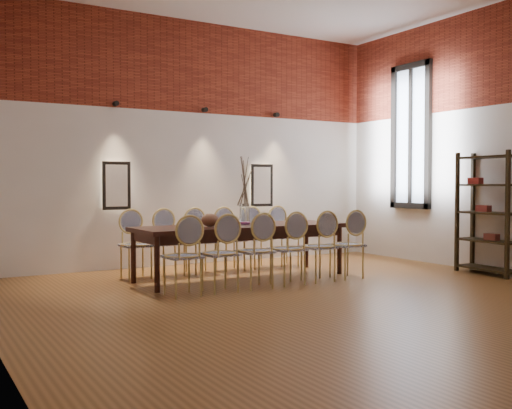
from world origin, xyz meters
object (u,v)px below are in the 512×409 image
chair_near_c (255,251)px  book (239,223)px  chair_far_c (201,241)px  chair_near_a (183,256)px  chair_near_b (220,254)px  chair_far_b (169,243)px  chair_far_d (230,240)px  chair_far_f (284,237)px  chair_near_d (288,249)px  vase (245,214)px  chair_near_f (347,245)px  chair_far_e (258,238)px  dining_table (242,252)px  chair_far_a (136,245)px  bowl (210,220)px  shelving_rack (489,213)px  chair_near_e (318,247)px

chair_near_c → book: 1.06m
chair_near_c → chair_far_c: 1.53m
chair_near_a → chair_near_b: size_ratio=1.00×
chair_far_b → chair_far_d: bearing=180.0°
chair_far_b → chair_far_f: bearing=180.0°
chair_near_d → chair_far_f: (0.98, 1.56, 0.00)m
chair_near_b → chair_far_f: size_ratio=1.00×
vase → chair_near_c: bearing=-110.3°
chair_near_c → chair_far_f: 2.16m
chair_near_b → chair_far_b: size_ratio=1.00×
chair_near_f → chair_far_e: bearing=108.2°
chair_far_c → chair_far_d: bearing=180.0°
dining_table → chair_far_d: (0.24, 0.77, 0.09)m
chair_near_a → chair_near_c: (1.01, 0.02, 0.00)m
chair_near_b → book: 1.31m
dining_table → chair_near_f: 1.48m
chair_near_f → chair_far_f: 1.53m
chair_near_a → chair_far_e: (1.99, 1.58, 0.00)m
chair_near_b → chair_far_a: bearing=108.2°
chair_near_b → bowl: (0.22, 0.72, 0.37)m
chair_near_a → chair_far_d: size_ratio=1.00×
chair_near_b → chair_far_d: same height
chair_far_b → chair_far_c: same height
chair_far_e → shelving_rack: 3.48m
chair_near_e → chair_far_a: size_ratio=1.00×
chair_near_e → book: 1.22m
chair_far_f → chair_near_e: bearing=71.8°
chair_far_c → chair_far_d: same height
chair_far_b → chair_near_d: bearing=123.4°
chair_far_e → chair_near_a: bearing=37.2°
chair_near_a → chair_near_c: 1.01m
chair_far_a → book: 1.48m
chair_near_b → chair_near_f: same height
chair_near_a → vase: (1.30, 0.80, 0.43)m
chair_near_e → chair_far_e: (-0.04, 1.53, 0.00)m
chair_far_e → chair_far_c: bearing=-0.0°
chair_far_e → chair_near_b: bearing=45.3°
book → shelving_rack: shelving_rack is taller
chair_near_d → chair_near_f: 1.01m
chair_far_b → chair_near_f: bearing=142.8°
chair_near_c → chair_far_d: bearing=71.8°
chair_near_f → chair_far_d: 1.84m
chair_near_d → bowl: size_ratio=3.92×
chair_near_d → chair_far_a: 2.16m
dining_table → chair_far_a: bearing=148.7°
chair_near_b → chair_near_f: size_ratio=1.00×
chair_far_a → book: size_ratio=3.62×
chair_near_b → chair_far_c: size_ratio=1.00×
vase → book: bearing=84.3°
chair_far_e → chair_far_f: size_ratio=1.00×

